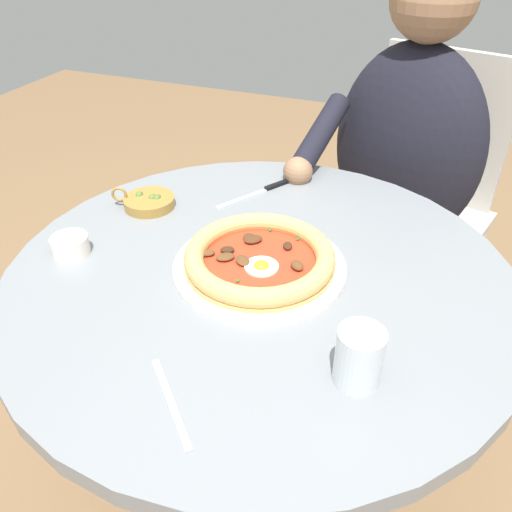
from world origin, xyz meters
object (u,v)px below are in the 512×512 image
water_glass (358,360)px  diner_person (395,211)px  ramekin_capers (70,245)px  olive_pan (149,202)px  fork_utensil (171,402)px  steak_knife (268,188)px  cafe_chair_diner (418,186)px  pizza_on_plate (260,258)px  dining_table (259,331)px

water_glass → diner_person: 0.85m
water_glass → ramekin_capers: 0.57m
olive_pan → fork_utensil: (0.44, 0.30, -0.01)m
water_glass → olive_pan: bearing=-121.1°
water_glass → diner_person: diner_person is taller
fork_utensil → steak_knife: bearing=-171.4°
fork_utensil → diner_person: bearing=170.0°
olive_pan → cafe_chair_diner: 0.84m
pizza_on_plate → cafe_chair_diner: size_ratio=0.34×
ramekin_capers → olive_pan: (-0.21, 0.04, -0.01)m
olive_pan → cafe_chair_diner: bearing=141.7°
olive_pan → cafe_chair_diner: cafe_chair_diner is taller
steak_knife → diner_person: bearing=142.3°
ramekin_capers → diner_person: bearing=144.3°
ramekin_capers → diner_person: diner_person is taller
pizza_on_plate → fork_utensil: 0.33m
diner_person → dining_table: bearing=-15.0°
water_glass → fork_utensil: size_ratio=0.71×
dining_table → olive_pan: 0.37m
diner_person → cafe_chair_diner: (-0.15, 0.04, 0.02)m
water_glass → pizza_on_plate: bearing=-131.6°
dining_table → steak_knife: 0.34m
ramekin_capers → pizza_on_plate: bearing=104.4°
dining_table → ramekin_capers: (0.09, -0.34, 0.17)m
dining_table → olive_pan: olive_pan is taller
cafe_chair_diner → steak_knife: bearing=-32.0°
water_glass → diner_person: bearing=-176.4°
water_glass → cafe_chair_diner: 0.98m
dining_table → water_glass: size_ratio=10.49×
steak_knife → diner_person: diner_person is taller
water_glass → steak_knife: 0.57m
ramekin_capers → diner_person: (-0.71, 0.51, -0.20)m
fork_utensil → olive_pan: bearing=-145.7°
fork_utensil → water_glass: bearing=121.0°
water_glass → fork_utensil: water_glass is taller
fork_utensil → cafe_chair_diner: bearing=169.2°
ramekin_capers → fork_utensil: 0.42m
olive_pan → diner_person: size_ratio=0.11×
pizza_on_plate → water_glass: (0.19, 0.22, 0.02)m
pizza_on_plate → water_glass: water_glass is taller
diner_person → fork_utensil: bearing=-10.0°
olive_pan → diner_person: bearing=136.9°
dining_table → fork_utensil: size_ratio=7.43×
dining_table → steak_knife: bearing=-162.2°
fork_utensil → diner_person: (-0.95, 0.17, -0.18)m
pizza_on_plate → water_glass: bearing=48.4°
pizza_on_plate → olive_pan: 0.33m
olive_pan → diner_person: (-0.50, 0.47, -0.19)m
pizza_on_plate → water_glass: size_ratio=3.56×
ramekin_capers → olive_pan: 0.21m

